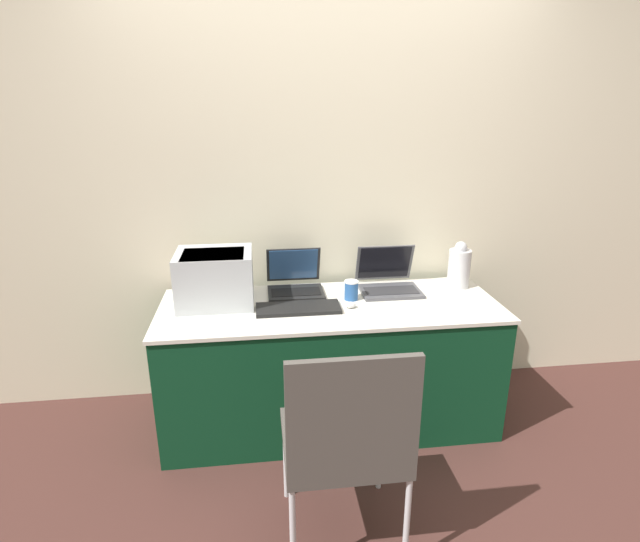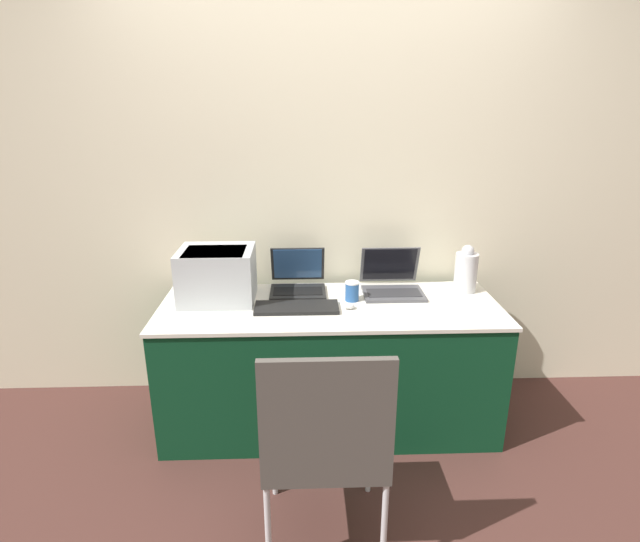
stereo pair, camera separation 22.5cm
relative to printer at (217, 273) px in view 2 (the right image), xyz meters
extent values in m
plane|color=#472823|center=(0.61, -0.42, -0.88)|extent=(14.00, 14.00, 0.00)
cube|color=beige|center=(0.61, 0.34, 0.42)|extent=(8.00, 0.05, 2.60)
cube|color=#0C381E|center=(0.61, -0.09, -0.53)|extent=(1.81, 0.66, 0.71)
cube|color=silver|center=(0.61, -0.09, -0.17)|extent=(1.83, 0.68, 0.02)
cube|color=#B2B7BC|center=(0.00, 0.00, -0.01)|extent=(0.40, 0.33, 0.29)
cube|color=black|center=(0.00, -0.03, 0.11)|extent=(0.32, 0.25, 0.05)
cube|color=black|center=(0.44, 0.08, -0.15)|extent=(0.31, 0.23, 0.02)
cube|color=black|center=(0.44, 0.07, -0.14)|extent=(0.28, 0.13, 0.00)
cube|color=black|center=(0.44, 0.24, -0.03)|extent=(0.31, 0.09, 0.22)
cube|color=#2D5184|center=(0.44, 0.23, -0.03)|extent=(0.28, 0.08, 0.20)
cube|color=#4C4C51|center=(0.97, 0.03, -0.15)|extent=(0.34, 0.24, 0.02)
cube|color=#2D2D30|center=(0.97, 0.02, -0.14)|extent=(0.30, 0.13, 0.00)
cube|color=#4C4C51|center=(0.97, 0.19, -0.03)|extent=(0.34, 0.09, 0.23)
cube|color=black|center=(0.97, 0.19, -0.02)|extent=(0.30, 0.07, 0.20)
cube|color=black|center=(0.43, -0.15, -0.15)|extent=(0.44, 0.17, 0.02)
cylinder|color=#285699|center=(0.73, -0.04, -0.11)|extent=(0.07, 0.07, 0.10)
cylinder|color=white|center=(0.73, -0.04, -0.05)|extent=(0.08, 0.08, 0.01)
ellipsoid|color=silver|center=(0.71, -0.16, -0.14)|extent=(0.06, 0.04, 0.03)
cylinder|color=silver|center=(1.40, 0.09, -0.04)|extent=(0.13, 0.13, 0.22)
sphere|color=silver|center=(1.40, 0.09, 0.08)|extent=(0.07, 0.07, 0.07)
cube|color=#4C4742|center=(0.54, -0.88, -0.43)|extent=(0.48, 0.47, 0.04)
cube|color=#4C4742|center=(0.54, -1.10, -0.17)|extent=(0.48, 0.03, 0.48)
cylinder|color=silver|center=(0.32, -0.66, -0.67)|extent=(0.02, 0.02, 0.43)
cylinder|color=silver|center=(0.76, -0.66, -0.67)|extent=(0.02, 0.02, 0.43)
cylinder|color=silver|center=(0.32, -1.10, -0.67)|extent=(0.02, 0.02, 0.43)
cylinder|color=silver|center=(0.76, -1.10, -0.67)|extent=(0.02, 0.02, 0.43)
camera|label=1|loc=(0.24, -2.56, 0.88)|focal=28.00mm
camera|label=2|loc=(0.46, -2.57, 0.88)|focal=28.00mm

